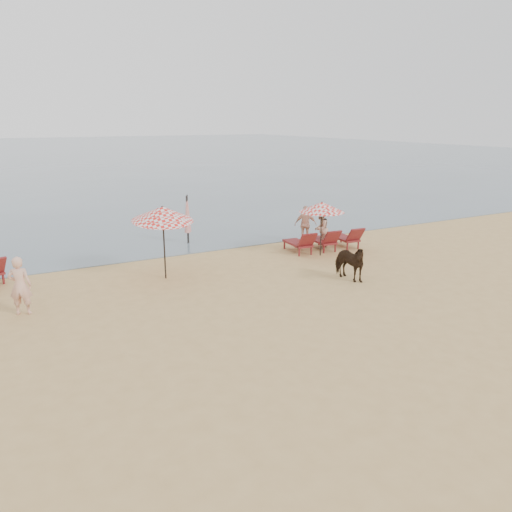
# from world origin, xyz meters

# --- Properties ---
(ground) EXTENTS (120.00, 120.00, 0.00)m
(ground) POSITION_xyz_m (0.00, 0.00, 0.00)
(ground) COLOR tan
(ground) RESTS_ON ground
(sea) EXTENTS (160.00, 140.00, 0.06)m
(sea) POSITION_xyz_m (0.00, 80.00, 0.00)
(sea) COLOR #51606B
(sea) RESTS_ON ground
(lounger_cluster_right) EXTENTS (3.02, 1.91, 0.64)m
(lounger_cluster_right) POSITION_xyz_m (4.78, 7.99, 0.44)
(lounger_cluster_right) COLOR maroon
(lounger_cluster_right) RESTS_ON ground
(umbrella_open_left_b) EXTENTS (2.00, 2.04, 2.56)m
(umbrella_open_left_b) POSITION_xyz_m (-2.14, 7.47, 2.21)
(umbrella_open_left_b) COLOR black
(umbrella_open_left_b) RESTS_ON ground
(umbrella_open_right) EXTENTS (1.75, 1.75, 2.13)m
(umbrella_open_right) POSITION_xyz_m (4.18, 7.42, 1.92)
(umbrella_open_right) COLOR black
(umbrella_open_right) RESTS_ON ground
(umbrella_closed_left) EXTENTS (0.25, 0.25, 2.09)m
(umbrella_closed_left) POSITION_xyz_m (0.23, 11.62, 1.28)
(umbrella_closed_left) COLOR black
(umbrella_closed_left) RESTS_ON ground
(umbrella_closed_right) EXTENTS (0.26, 0.26, 2.11)m
(umbrella_closed_right) POSITION_xyz_m (0.32, 11.75, 1.30)
(umbrella_closed_right) COLOR black
(umbrella_closed_right) RESTS_ON ground
(cow) EXTENTS (0.85, 1.53, 1.23)m
(cow) POSITION_xyz_m (3.17, 4.42, 0.62)
(cow) COLOR black
(cow) RESTS_ON ground
(beachgoer_left) EXTENTS (0.70, 0.57, 1.65)m
(beachgoer_left) POSITION_xyz_m (-6.62, 6.24, 0.82)
(beachgoer_left) COLOR #DEA38A
(beachgoer_left) RESTS_ON ground
(beachgoer_right_a) EXTENTS (1.01, 0.96, 1.65)m
(beachgoer_right_a) POSITION_xyz_m (4.84, 8.36, 0.83)
(beachgoer_right_a) COLOR tan
(beachgoer_right_a) RESTS_ON ground
(beachgoer_right_b) EXTENTS (1.01, 0.81, 1.61)m
(beachgoer_right_b) POSITION_xyz_m (4.84, 9.47, 0.80)
(beachgoer_right_b) COLOR #DFA58B
(beachgoer_right_b) RESTS_ON ground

